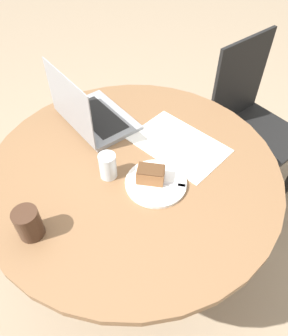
{
  "coord_description": "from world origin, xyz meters",
  "views": [
    {
      "loc": [
        0.3,
        -0.75,
        1.63
      ],
      "look_at": [
        0.05,
        -0.02,
        0.79
      ],
      "focal_mm": 35.0,
      "sensor_mm": 36.0,
      "label": 1
    }
  ],
  "objects_px": {
    "chair": "(250,124)",
    "coffee_glass": "(29,223)",
    "plate": "(156,183)",
    "laptop": "(90,114)"
  },
  "relations": [
    {
      "from": "plate",
      "to": "coffee_glass",
      "type": "distance_m",
      "value": 0.43
    },
    {
      "from": "laptop",
      "to": "plate",
      "type": "bearing_deg",
      "value": 0.18
    },
    {
      "from": "coffee_glass",
      "to": "laptop",
      "type": "relative_size",
      "value": 0.27
    },
    {
      "from": "chair",
      "to": "plate",
      "type": "distance_m",
      "value": 0.9
    },
    {
      "from": "coffee_glass",
      "to": "chair",
      "type": "bearing_deg",
      "value": 61.52
    },
    {
      "from": "chair",
      "to": "coffee_glass",
      "type": "relative_size",
      "value": 8.64
    },
    {
      "from": "chair",
      "to": "coffee_glass",
      "type": "height_order",
      "value": "chair"
    },
    {
      "from": "chair",
      "to": "laptop",
      "type": "distance_m",
      "value": 0.92
    },
    {
      "from": "chair",
      "to": "coffee_glass",
      "type": "distance_m",
      "value": 1.3
    },
    {
      "from": "chair",
      "to": "coffee_glass",
      "type": "bearing_deg",
      "value": 4.69
    }
  ]
}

